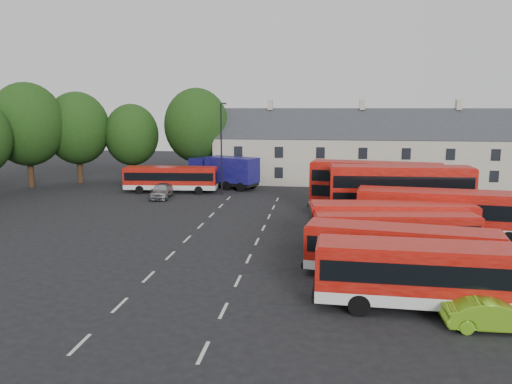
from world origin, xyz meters
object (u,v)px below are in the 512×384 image
silver_car (162,191)px  lime_car (493,314)px  box_truck (225,170)px  lamppost (222,146)px  bus_row_a (439,272)px  bus_dd_south (400,190)px

silver_car → lime_car: 36.25m
box_truck → lamppost: (0.56, -4.31, 3.12)m
bus_row_a → box_truck: 36.98m
bus_row_a → lamppost: (-15.82, 28.84, 3.27)m
bus_row_a → bus_dd_south: (0.90, 18.06, 0.74)m
bus_dd_south → lime_car: size_ratio=2.76×
lime_car → lamppost: bearing=28.1°
box_truck → lamppost: bearing=-58.4°
lamppost → box_truck: bearing=97.4°
silver_car → lamppost: 7.75m
bus_dd_south → lime_car: bus_dd_south is taller
box_truck → silver_car: (-5.16, -7.18, -1.26)m
lamppost → bus_dd_south: bearing=-32.8°
silver_car → lime_car: (23.44, -27.65, -0.10)m
box_truck → lime_car: bearing=-38.1°
lamppost → bus_row_a: bearing=-61.3°
silver_car → lamppost: (5.72, 2.87, 4.38)m
bus_dd_south → lamppost: bearing=144.8°
bus_row_a → bus_dd_south: 18.10m
bus_dd_south → lamppost: size_ratio=1.17×
bus_dd_south → silver_car: 23.86m
bus_dd_south → bus_row_a: bearing=-95.3°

